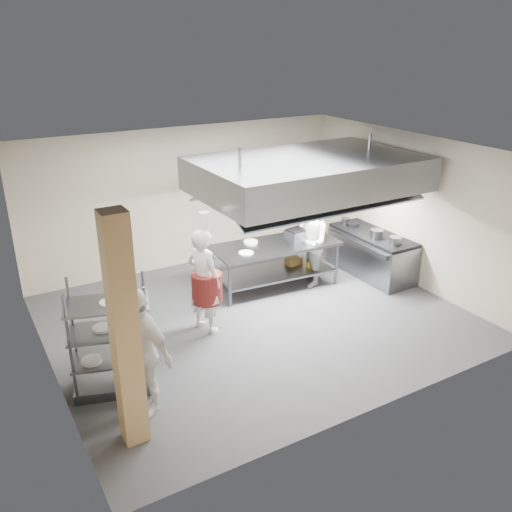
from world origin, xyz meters
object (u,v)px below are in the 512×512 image
island (275,265)px  chef_head (204,280)px  cooking_range (371,255)px  chef_plating (140,351)px  griddle (297,235)px  stockpot (377,234)px  pass_rack (110,337)px  chef_line (309,242)px

island → chef_head: (-1.96, -0.87, 0.46)m
cooking_range → chef_plating: size_ratio=1.12×
griddle → stockpot: 1.62m
pass_rack → griddle: (4.29, 1.70, 0.18)m
chef_plating → griddle: chef_plating is taller
cooking_range → chef_plating: chef_plating is taller
chef_head → chef_plating: size_ratio=1.03×
island → stockpot: size_ratio=9.44×
chef_plating → stockpot: 5.79m
stockpot → chef_line: bearing=159.1°
griddle → cooking_range: bearing=-23.3°
cooking_range → griddle: bearing=164.0°
chef_line → stockpot: bearing=86.6°
pass_rack → chef_plating: (0.20, -0.66, 0.06)m
cooking_range → chef_line: size_ratio=1.10×
chef_head → griddle: bearing=-93.0°
cooking_range → stockpot: stockpot is taller
island → stockpot: 2.15m
griddle → stockpot: size_ratio=1.66×
chef_plating → griddle: bearing=92.8°
chef_head → stockpot: size_ratio=6.94×
chef_line → chef_plating: bearing=-45.4°
island → griddle: 0.75m
stockpot → island: bearing=159.0°
pass_rack → cooking_range: bearing=28.8°
chef_head → chef_plating: bearing=111.3°
griddle → stockpot: bearing=-33.1°
pass_rack → stockpot: bearing=26.7°
pass_rack → chef_head: size_ratio=0.91×
island → chef_line: 0.81m
chef_head → chef_plating: 2.25m
pass_rack → griddle: 4.62m
chef_head → stockpot: bearing=-109.9°
chef_line → griddle: size_ratio=4.15×
cooking_range → chef_plating: bearing=-161.5°
chef_line → chef_head: bearing=-58.8°
pass_rack → chef_plating: bearing=-56.3°
cooking_range → chef_head: 4.09m
griddle → chef_head: bearing=-168.6°
chef_plating → stockpot: size_ratio=6.77×
island → stockpot: (1.95, -0.75, 0.54)m
pass_rack → griddle: pass_rack is taller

